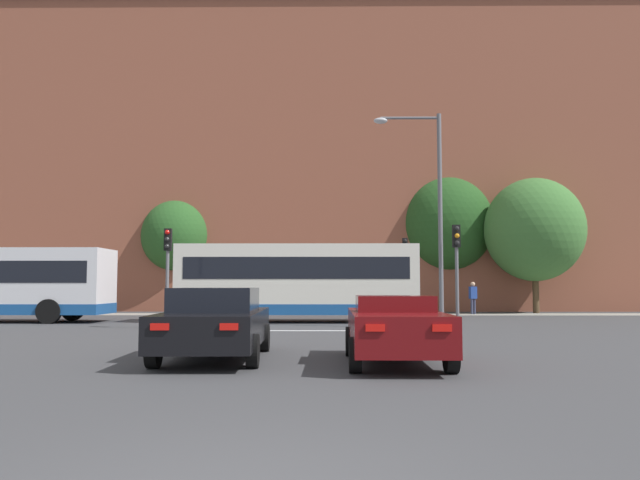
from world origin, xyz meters
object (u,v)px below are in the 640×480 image
Objects in this scene: car_roadster_right at (395,328)px; pedestrian_walking_west at (411,294)px; bus_crossing_lead at (297,281)px; traffic_light_near_right at (457,258)px; pedestrian_walking_east at (473,295)px; traffic_light_near_left at (168,260)px; street_lamp_junction at (429,197)px; car_saloon_left at (216,322)px; pedestrian_waiting at (336,295)px; traffic_light_far_right at (405,263)px.

pedestrian_walking_west reaches higher than car_roadster_right.
car_roadster_right is 0.43× the size of bus_crossing_lead.
traffic_light_near_right reaches higher than pedestrian_walking_east.
bus_crossing_lead is 2.80× the size of traffic_light_near_left.
bus_crossing_lead is at bearing 140.05° from street_lamp_junction.
car_roadster_right is 1.18× the size of traffic_light_near_right.
car_roadster_right is at bearing -13.14° from car_saloon_left.
pedestrian_waiting is (1.74, 6.94, -0.73)m from bus_crossing_lead.
pedestrian_walking_east reaches higher than car_saloon_left.
car_saloon_left is 1.33× the size of traffic_light_near_right.
pedestrian_walking_east is at bearing 69.80° from street_lamp_junction.
pedestrian_waiting is at bearing -18.43° from pedestrian_walking_east.
traffic_light_near_right is 0.91× the size of traffic_light_far_right.
street_lamp_junction is (-0.43, -10.34, 2.04)m from traffic_light_far_right.
traffic_light_near_right is 11.70m from pedestrian_walking_west.
traffic_light_far_right reaches higher than traffic_light_near_left.
traffic_light_near_left is 0.89× the size of traffic_light_far_right.
traffic_light_near_right is at bearing -46.09° from pedestrian_walking_west.
pedestrian_walking_west is (3.17, 21.12, 0.38)m from car_roadster_right.
pedestrian_walking_east is (4.24, 11.52, -3.74)m from street_lamp_junction.
street_lamp_junction reaches higher than traffic_light_far_right.
street_lamp_junction is 4.29× the size of pedestrian_walking_west.
pedestrian_walking_west is at bearing 90.33° from traffic_light_near_right.
traffic_light_far_right is (6.50, 19.52, 1.96)m from car_saloon_left.
traffic_light_near_right reaches higher than pedestrian_waiting.
street_lamp_junction is 4.47× the size of pedestrian_walking_east.
street_lamp_junction is at bearing 153.74° from traffic_light_near_right.
traffic_light_far_right is (9.87, 10.41, 0.28)m from traffic_light_near_left.
traffic_light_near_right is 10.79m from traffic_light_far_right.
car_saloon_left is at bearing 175.19° from bus_crossing_lead.
traffic_light_near_left is at bearing 133.14° from bus_crossing_lead.
traffic_light_near_right is (5.83, -4.58, 0.75)m from bus_crossing_lead.
bus_crossing_lead is 7.45m from traffic_light_near_right.
pedestrian_waiting is (-0.85, 21.03, 0.32)m from car_roadster_right.
street_lamp_junction is at bearing 0.42° from traffic_light_near_left.
traffic_light_far_right is 4.33m from pedestrian_walking_east.
street_lamp_junction is at bearing 55.12° from car_saloon_left.
pedestrian_walking_west is (4.02, 0.09, 0.05)m from pedestrian_waiting.
car_roadster_right is at bearing -54.96° from pedestrian_walking_west.
traffic_light_near_left is 2.06× the size of pedestrian_waiting.
pedestrian_walking_east reaches higher than car_roadster_right.
bus_crossing_lead is at bearing -85.77° from pedestrian_walking_west.
pedestrian_walking_east is at bearing 17.17° from traffic_light_far_right.
pedestrian_walking_east is (9.18, 7.38, -0.73)m from bus_crossing_lead.
pedestrian_waiting is (6.24, 11.15, -1.42)m from traffic_light_near_left.
pedestrian_walking_east is 0.96× the size of pedestrian_walking_west.
street_lamp_junction is (9.44, 0.07, 2.31)m from traffic_light_near_left.
car_roadster_right is 2.50× the size of pedestrian_waiting.
traffic_light_near_left is at bearing -179.58° from street_lamp_junction.
traffic_light_far_right is (-0.45, 10.78, 0.22)m from traffic_light_near_right.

